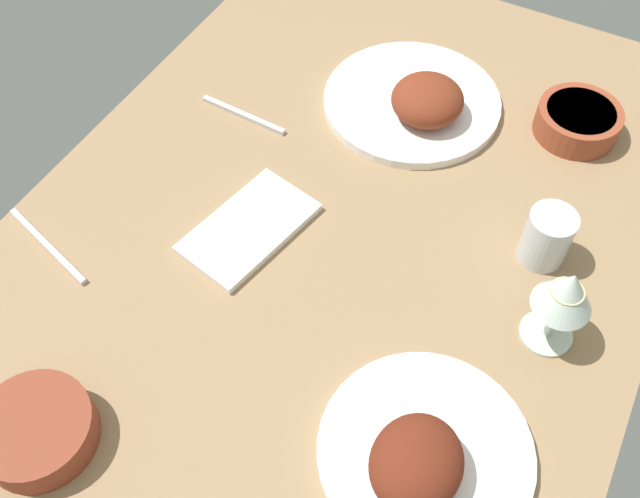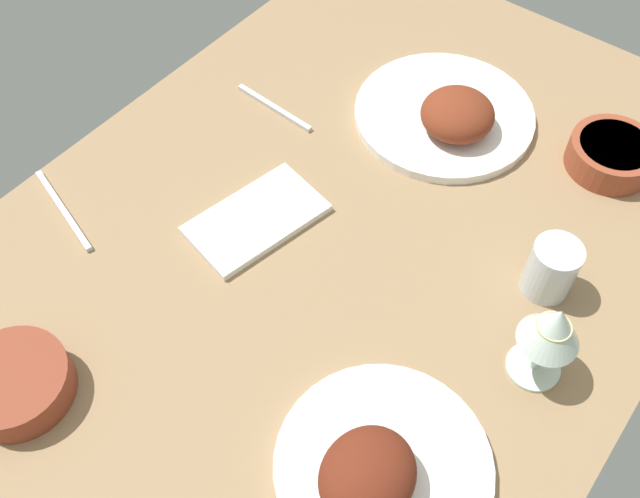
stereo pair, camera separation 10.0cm
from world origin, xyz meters
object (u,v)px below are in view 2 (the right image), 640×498
object	(u,v)px
plate_near_viewer	(376,470)
water_tumbler	(551,269)
bowl_onions	(612,154)
wine_glass	(553,329)
spoon_loose	(63,210)
plate_far_side	(449,114)
folded_napkin	(256,219)
fork_loose	(274,108)
bowl_soup	(15,383)

from	to	relation	value
plate_near_viewer	water_tumbler	size ratio (longest dim) A/B	2.98
bowl_onions	wine_glass	distance (cm)	40.17
water_tumbler	spoon_loose	world-z (taller)	water_tumbler
wine_glass	spoon_loose	distance (cm)	71.27
plate_far_side	wine_glass	bearing A→B (deg)	46.07
folded_napkin	fork_loose	bearing A→B (deg)	-146.21
plate_far_side	bowl_soup	bearing A→B (deg)	-12.97
plate_near_viewer	spoon_loose	world-z (taller)	plate_near_viewer
water_tumbler	bowl_soup	bearing A→B (deg)	-39.13
spoon_loose	folded_napkin	bearing A→B (deg)	50.22
plate_far_side	spoon_loose	xyz separation A→B (cm)	(51.04, -35.53, -1.87)
fork_loose	water_tumbler	bearing A→B (deg)	178.23
folded_napkin	plate_far_side	bearing A→B (deg)	161.70
plate_far_side	bowl_soup	xyz separation A→B (cm)	(73.48, -16.92, 0.24)
plate_near_viewer	folded_napkin	size ratio (longest dim) A/B	1.30
plate_far_side	water_tumbler	world-z (taller)	water_tumbler
fork_loose	spoon_loose	distance (cm)	37.82
plate_near_viewer	water_tumbler	distance (cm)	36.28
bowl_soup	water_tumbler	world-z (taller)	water_tumbler
wine_glass	water_tumbler	size ratio (longest dim) A/B	1.62
plate_far_side	wine_glass	distance (cm)	45.37
folded_napkin	bowl_onions	bearing A→B (deg)	139.60
bowl_soup	fork_loose	size ratio (longest dim) A/B	0.86
spoon_loose	plate_far_side	bearing A→B (deg)	71.19
folded_napkin	spoon_loose	bearing A→B (deg)	-55.81
bowl_soup	spoon_loose	world-z (taller)	bowl_soup
bowl_onions	fork_loose	xyz separation A→B (cm)	(22.50, -49.46, -2.17)
bowl_onions	plate_far_side	bearing A→B (deg)	-72.58
bowl_onions	fork_loose	distance (cm)	54.38
wine_glass	folded_napkin	xyz separation A→B (cm)	(3.68, -43.69, -9.33)
wine_glass	folded_napkin	world-z (taller)	wine_glass
plate_far_side	fork_loose	bearing A→B (deg)	-59.24
water_tumbler	fork_loose	xyz separation A→B (cm)	(-4.17, -52.28, -3.92)
water_tumbler	fork_loose	world-z (taller)	water_tumbler
folded_napkin	fork_loose	distance (cm)	23.99
bowl_soup	folded_napkin	distance (cm)	39.20
plate_near_viewer	folded_napkin	world-z (taller)	plate_near_viewer
bowl_onions	spoon_loose	xyz separation A→B (cm)	(58.77, -60.17, -2.17)
plate_far_side	folded_napkin	world-z (taller)	plate_far_side
water_tumbler	folded_napkin	distance (cm)	42.17
plate_near_viewer	folded_napkin	distance (cm)	41.33
folded_napkin	plate_near_viewer	bearing A→B (deg)	60.47
plate_near_viewer	bowl_onions	world-z (taller)	plate_near_viewer
wine_glass	water_tumbler	xyz separation A→B (cm)	(-12.09, -4.75, -5.61)
bowl_soup	wine_glass	world-z (taller)	wine_glass
plate_far_side	folded_napkin	size ratio (longest dim) A/B	1.49
bowl_soup	fork_loose	world-z (taller)	bowl_soup
water_tumbler	spoon_loose	distance (cm)	70.80
water_tumbler	folded_napkin	bearing A→B (deg)	-67.96
plate_near_viewer	folded_napkin	bearing A→B (deg)	-119.53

